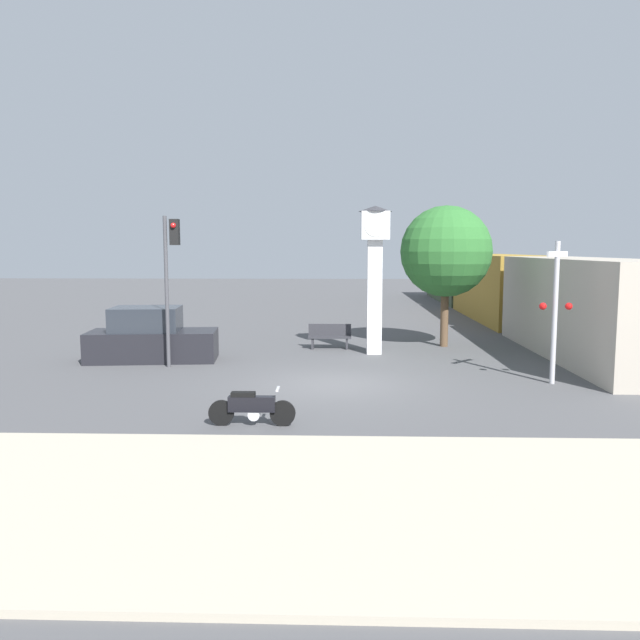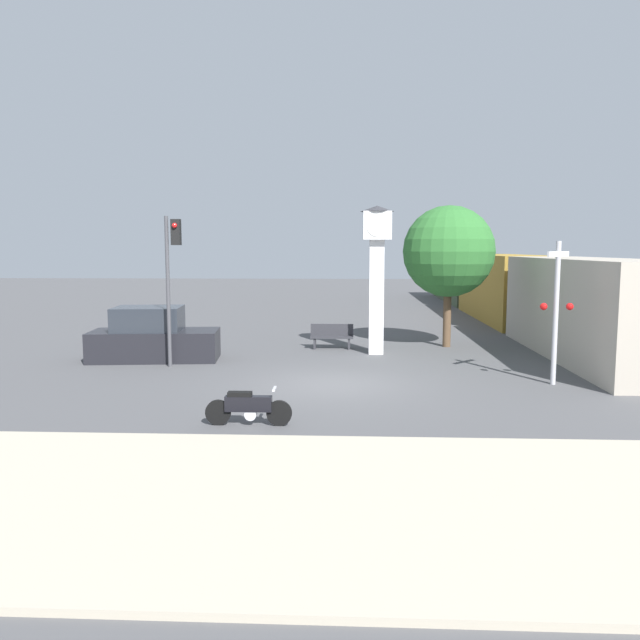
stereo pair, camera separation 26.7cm
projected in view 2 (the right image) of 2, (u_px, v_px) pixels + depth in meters
ground_plane at (334, 385)px, 17.20m from camera, size 120.00×120.00×0.00m
sidewalk_strip at (321, 500)px, 9.19m from camera, size 36.00×6.00×0.10m
motorcycle at (248, 407)px, 13.20m from camera, size 1.85×0.40×0.82m
clock_tower at (377, 257)px, 21.88m from camera, size 1.17×1.17×5.22m
freight_train at (505, 287)px, 32.75m from camera, size 2.80×34.47×3.40m
traffic_light at (172, 265)px, 19.45m from camera, size 0.50×0.35×4.74m
railroad_crossing_signal at (556, 307)px, 16.99m from camera, size 0.90×0.82×3.94m
street_tree at (449, 252)px, 23.43m from camera, size 3.44×3.44×5.35m
bench at (332, 336)px, 23.29m from camera, size 1.60×0.44×0.92m
parked_car at (153, 338)px, 20.93m from camera, size 4.36×2.22×1.80m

